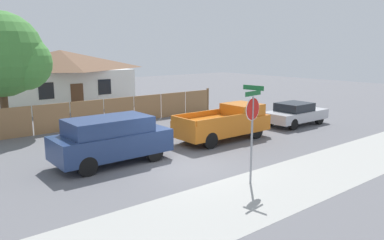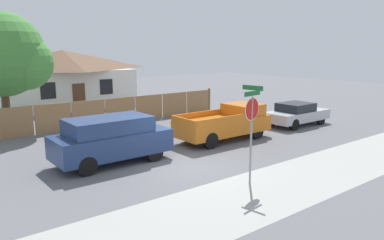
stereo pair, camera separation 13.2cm
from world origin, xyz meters
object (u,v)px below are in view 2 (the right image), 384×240
(house, at_px, (64,78))
(red_suv, at_px, (111,138))
(parked_sedan, at_px, (297,114))
(oak_tree, at_px, (6,56))
(orange_pickup, at_px, (226,123))
(stop_sign, at_px, (252,118))

(house, height_order, red_suv, house)
(house, distance_m, parked_sedan, 17.30)
(parked_sedan, bearing_deg, red_suv, 179.94)
(red_suv, distance_m, parked_sedan, 11.76)
(house, height_order, oak_tree, oak_tree)
(house, height_order, parked_sedan, house)
(red_suv, distance_m, orange_pickup, 6.15)
(house, distance_m, stop_sign, 20.17)
(orange_pickup, bearing_deg, oak_tree, 134.37)
(orange_pickup, height_order, stop_sign, stop_sign)
(orange_pickup, bearing_deg, parked_sedan, -0.06)
(oak_tree, distance_m, parked_sedan, 16.07)
(orange_pickup, xyz_separation_m, stop_sign, (-3.58, -4.94, 1.38))
(parked_sedan, distance_m, stop_sign, 10.55)
(oak_tree, xyz_separation_m, orange_pickup, (7.89, -8.05, -3.19))
(oak_tree, distance_m, orange_pickup, 11.72)
(orange_pickup, distance_m, stop_sign, 6.26)
(red_suv, xyz_separation_m, stop_sign, (2.57, -4.94, 1.23))
(orange_pickup, bearing_deg, red_suv, 179.94)
(oak_tree, xyz_separation_m, parked_sedan, (13.50, -8.05, -3.34))
(oak_tree, distance_m, red_suv, 8.78)
(red_suv, bearing_deg, oak_tree, 102.18)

